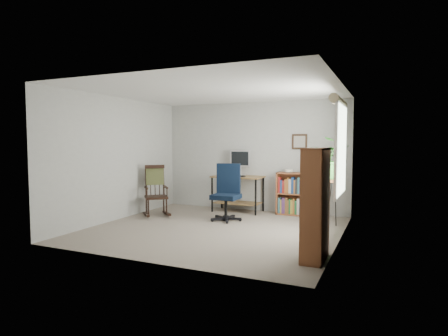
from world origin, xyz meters
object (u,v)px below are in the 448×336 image
at_px(office_chair, 226,192).
at_px(low_bookshelf, 297,194).
at_px(desk, 238,194).
at_px(tall_bookshelf, 315,204).
at_px(rocking_chair, 156,190).

height_order(office_chair, low_bookshelf, office_chair).
distance_m(desk, low_bookshelf, 1.29).
height_order(low_bookshelf, tall_bookshelf, tall_bookshelf).
relative_size(office_chair, tall_bookshelf, 0.77).
xyz_separation_m(rocking_chair, low_bookshelf, (2.66, 1.23, -0.09)).
xyz_separation_m(office_chair, tall_bookshelf, (2.02, -1.75, 0.17)).
bearing_deg(tall_bookshelf, rocking_chair, 155.43).
distance_m(office_chair, rocking_chair, 1.53).
distance_m(office_chair, low_bookshelf, 1.59).
height_order(rocking_chair, low_bookshelf, rocking_chair).
bearing_deg(tall_bookshelf, low_bookshelf, 107.22).
xyz_separation_m(desk, low_bookshelf, (1.28, 0.12, 0.05)).
xyz_separation_m(rocking_chair, tall_bookshelf, (3.54, -1.62, 0.19)).
distance_m(desk, rocking_chair, 1.77).
distance_m(desk, office_chair, 1.00).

